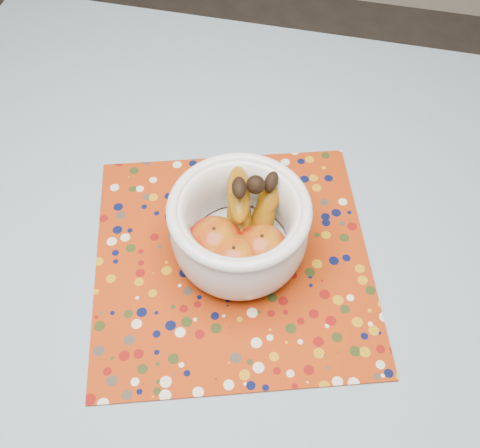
{
  "coord_description": "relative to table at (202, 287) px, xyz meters",
  "views": [
    {
      "loc": [
        0.18,
        -0.46,
        1.57
      ],
      "look_at": [
        0.06,
        0.03,
        0.84
      ],
      "focal_mm": 42.0,
      "sensor_mm": 36.0,
      "label": 1
    }
  ],
  "objects": [
    {
      "name": "table",
      "position": [
        0.0,
        0.0,
        0.0
      ],
      "size": [
        1.2,
        1.2,
        0.75
      ],
      "color": "brown",
      "rests_on": "ground"
    },
    {
      "name": "placemat",
      "position": [
        0.05,
        0.02,
        0.09
      ],
      "size": [
        0.57,
        0.57,
        0.0
      ],
      "primitive_type": "cube",
      "rotation": [
        0.0,
        0.0,
        0.31
      ],
      "color": "#932A08",
      "rests_on": "tablecloth"
    },
    {
      "name": "tablecloth",
      "position": [
        0.0,
        0.0,
        0.08
      ],
      "size": [
        1.32,
        1.32,
        0.01
      ],
      "primitive_type": "cube",
      "color": "slate",
      "rests_on": "table"
    },
    {
      "name": "fruit_bowl",
      "position": [
        0.07,
        0.03,
        0.17
      ],
      "size": [
        0.22,
        0.23,
        0.17
      ],
      "color": "silver",
      "rests_on": "placemat"
    }
  ]
}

